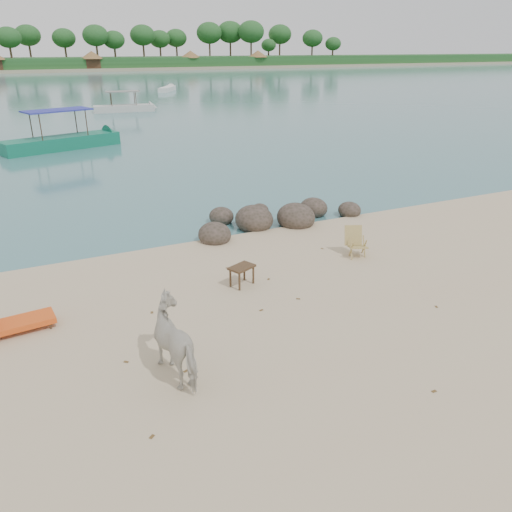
% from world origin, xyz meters
% --- Properties ---
extents(water, '(400.00, 400.00, 0.00)m').
position_xyz_m(water, '(0.00, 90.00, 0.00)').
color(water, '#396D72').
rests_on(water, ground).
extents(far_shore, '(420.00, 90.00, 1.40)m').
position_xyz_m(far_shore, '(0.00, 170.00, 0.00)').
color(far_shore, tan).
rests_on(far_shore, ground).
extents(far_scenery, '(420.00, 18.00, 9.50)m').
position_xyz_m(far_scenery, '(0.03, 136.70, 3.14)').
color(far_scenery, '#1E4C1E').
rests_on(far_scenery, ground).
extents(boulders, '(6.32, 2.81, 0.97)m').
position_xyz_m(boulders, '(3.39, 6.47, 0.20)').
color(boulders, '#322C21').
rests_on(boulders, ground).
extents(cow, '(1.08, 1.78, 1.40)m').
position_xyz_m(cow, '(-2.04, -0.42, 0.70)').
color(cow, beige).
rests_on(cow, ground).
extents(side_table, '(0.76, 0.64, 0.52)m').
position_xyz_m(side_table, '(0.47, 2.50, 0.26)').
color(side_table, '#352615').
rests_on(side_table, ground).
extents(lounge_chair, '(1.90, 0.84, 0.55)m').
position_xyz_m(lounge_chair, '(-4.76, 2.50, 0.28)').
color(lounge_chair, '#EB561B').
rests_on(lounge_chair, ground).
extents(deck_chair, '(0.74, 0.77, 0.86)m').
position_xyz_m(deck_chair, '(4.28, 2.81, 0.43)').
color(deck_chair, tan).
rests_on(deck_chair, ground).
extents(boat_near, '(7.85, 3.98, 3.72)m').
position_xyz_m(boat_near, '(-1.78, 24.36, 1.86)').
color(boat_near, '#0F6A4F').
rests_on(boat_near, water).
extents(boat_mid, '(6.34, 2.05, 3.03)m').
position_xyz_m(boat_mid, '(5.45, 41.68, 1.52)').
color(boat_mid, beige).
rests_on(boat_mid, water).
extents(boat_far, '(4.05, 5.69, 0.68)m').
position_xyz_m(boat_far, '(15.68, 62.93, 0.34)').
color(boat_far, silver).
rests_on(boat_far, water).
extents(dead_leaves, '(7.25, 6.73, 0.00)m').
position_xyz_m(dead_leaves, '(0.30, 0.82, 0.00)').
color(dead_leaves, brown).
rests_on(dead_leaves, ground).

